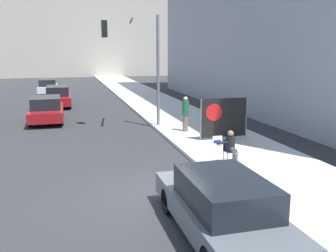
{
  "coord_description": "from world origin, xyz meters",
  "views": [
    {
      "loc": [
        -2.35,
        -9.89,
        4.1
      ],
      "look_at": [
        1.44,
        3.99,
        1.19
      ],
      "focal_mm": 40.0,
      "sensor_mm": 36.0,
      "label": 1
    }
  ],
  "objects_px": {
    "seated_protester": "(231,147)",
    "car_on_road_midblock": "(58,96)",
    "parked_car_curbside": "(222,207)",
    "car_on_road_nearest": "(47,109)",
    "protest_banner": "(223,118)",
    "traffic_light_pole": "(138,52)",
    "pedestrian_behind": "(185,114)",
    "car_on_road_distant": "(48,87)"
  },
  "relations": [
    {
      "from": "parked_car_curbside",
      "to": "car_on_road_nearest",
      "type": "relative_size",
      "value": 1.01
    },
    {
      "from": "protest_banner",
      "to": "car_on_road_midblock",
      "type": "bearing_deg",
      "value": 118.51
    },
    {
      "from": "car_on_road_nearest",
      "to": "car_on_road_distant",
      "type": "relative_size",
      "value": 1.04
    },
    {
      "from": "protest_banner",
      "to": "car_on_road_midblock",
      "type": "relative_size",
      "value": 0.48
    },
    {
      "from": "car_on_road_midblock",
      "to": "pedestrian_behind",
      "type": "bearing_deg",
      "value": -61.59
    },
    {
      "from": "car_on_road_nearest",
      "to": "car_on_road_distant",
      "type": "bearing_deg",
      "value": 91.98
    },
    {
      "from": "parked_car_curbside",
      "to": "traffic_light_pole",
      "type": "bearing_deg",
      "value": 87.54
    },
    {
      "from": "car_on_road_nearest",
      "to": "pedestrian_behind",
      "type": "bearing_deg",
      "value": -38.01
    },
    {
      "from": "pedestrian_behind",
      "to": "car_on_road_distant",
      "type": "height_order",
      "value": "pedestrian_behind"
    },
    {
      "from": "seated_protester",
      "to": "pedestrian_behind",
      "type": "height_order",
      "value": "pedestrian_behind"
    },
    {
      "from": "traffic_light_pole",
      "to": "car_on_road_distant",
      "type": "relative_size",
      "value": 1.27
    },
    {
      "from": "protest_banner",
      "to": "parked_car_curbside",
      "type": "xyz_separation_m",
      "value": [
        -3.59,
        -8.18,
        -0.41
      ]
    },
    {
      "from": "pedestrian_behind",
      "to": "protest_banner",
      "type": "bearing_deg",
      "value": 20.39
    },
    {
      "from": "traffic_light_pole",
      "to": "car_on_road_midblock",
      "type": "relative_size",
      "value": 1.21
    },
    {
      "from": "parked_car_curbside",
      "to": "car_on_road_nearest",
      "type": "distance_m",
      "value": 16.14
    },
    {
      "from": "pedestrian_behind",
      "to": "car_on_road_nearest",
      "type": "xyz_separation_m",
      "value": [
        -6.8,
        5.32,
        -0.3
      ]
    },
    {
      "from": "pedestrian_behind",
      "to": "protest_banner",
      "type": "height_order",
      "value": "protest_banner"
    },
    {
      "from": "pedestrian_behind",
      "to": "car_on_road_nearest",
      "type": "relative_size",
      "value": 0.37
    },
    {
      "from": "seated_protester",
      "to": "parked_car_curbside",
      "type": "height_order",
      "value": "parked_car_curbside"
    },
    {
      "from": "car_on_road_nearest",
      "to": "car_on_road_midblock",
      "type": "xyz_separation_m",
      "value": [
        0.56,
        6.23,
        0.02
      ]
    },
    {
      "from": "car_on_road_midblock",
      "to": "seated_protester",
      "type": "bearing_deg",
      "value": -70.53
    },
    {
      "from": "parked_car_curbside",
      "to": "car_on_road_midblock",
      "type": "height_order",
      "value": "car_on_road_midblock"
    },
    {
      "from": "traffic_light_pole",
      "to": "car_on_road_midblock",
      "type": "xyz_separation_m",
      "value": [
        -4.32,
        9.47,
        -3.26
      ]
    },
    {
      "from": "car_on_road_nearest",
      "to": "traffic_light_pole",
      "type": "bearing_deg",
      "value": -33.56
    },
    {
      "from": "traffic_light_pole",
      "to": "car_on_road_midblock",
      "type": "distance_m",
      "value": 10.91
    },
    {
      "from": "seated_protester",
      "to": "car_on_road_midblock",
      "type": "height_order",
      "value": "car_on_road_midblock"
    },
    {
      "from": "seated_protester",
      "to": "parked_car_curbside",
      "type": "distance_m",
      "value": 5.1
    },
    {
      "from": "car_on_road_distant",
      "to": "parked_car_curbside",
      "type": "bearing_deg",
      "value": -80.87
    },
    {
      "from": "protest_banner",
      "to": "parked_car_curbside",
      "type": "relative_size",
      "value": 0.48
    },
    {
      "from": "pedestrian_behind",
      "to": "parked_car_curbside",
      "type": "xyz_separation_m",
      "value": [
        -2.45,
        -10.23,
        -0.31
      ]
    },
    {
      "from": "seated_protester",
      "to": "car_on_road_nearest",
      "type": "xyz_separation_m",
      "value": [
        -6.64,
        10.99,
        -0.05
      ]
    },
    {
      "from": "protest_banner",
      "to": "traffic_light_pole",
      "type": "height_order",
      "value": "traffic_light_pole"
    },
    {
      "from": "seated_protester",
      "to": "car_on_road_midblock",
      "type": "bearing_deg",
      "value": 119.51
    },
    {
      "from": "seated_protester",
      "to": "traffic_light_pole",
      "type": "xyz_separation_m",
      "value": [
        -1.76,
        7.75,
        3.23
      ]
    },
    {
      "from": "traffic_light_pole",
      "to": "parked_car_curbside",
      "type": "xyz_separation_m",
      "value": [
        -0.53,
        -12.3,
        -3.3
      ]
    },
    {
      "from": "pedestrian_behind",
      "to": "seated_protester",
      "type": "bearing_deg",
      "value": -10.29
    },
    {
      "from": "car_on_road_nearest",
      "to": "protest_banner",
      "type": "bearing_deg",
      "value": -42.83
    },
    {
      "from": "protest_banner",
      "to": "car_on_road_midblock",
      "type": "height_order",
      "value": "protest_banner"
    },
    {
      "from": "seated_protester",
      "to": "car_on_road_midblock",
      "type": "distance_m",
      "value": 18.26
    },
    {
      "from": "pedestrian_behind",
      "to": "protest_banner",
      "type": "xyz_separation_m",
      "value": [
        1.14,
        -2.05,
        0.1
      ]
    },
    {
      "from": "car_on_road_nearest",
      "to": "car_on_road_midblock",
      "type": "height_order",
      "value": "car_on_road_midblock"
    },
    {
      "from": "protest_banner",
      "to": "car_on_road_nearest",
      "type": "relative_size",
      "value": 0.48
    }
  ]
}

